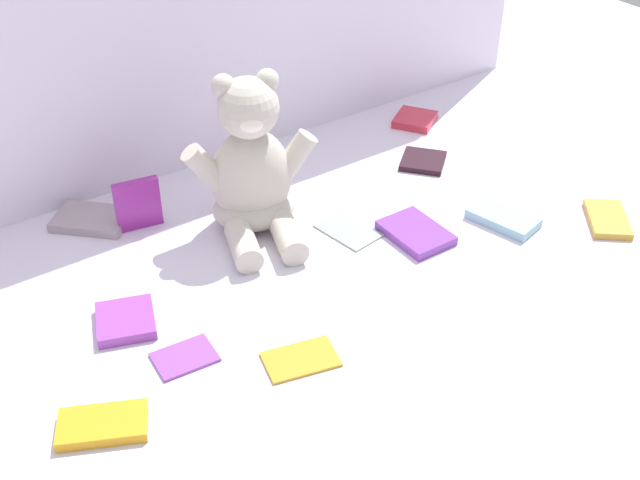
% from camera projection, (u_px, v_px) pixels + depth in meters
% --- Properties ---
extents(ground_plane, '(3.20, 3.20, 0.00)m').
position_uv_depth(ground_plane, '(285.00, 260.00, 1.43)').
color(ground_plane, silver).
extents(teddy_bear, '(0.25, 0.25, 0.30)m').
position_uv_depth(teddy_bear, '(252.00, 173.00, 1.46)').
color(teddy_bear, beige).
rests_on(teddy_bear, ground_plane).
extents(book_case_0, '(0.09, 0.13, 0.01)m').
position_uv_depth(book_case_0, '(348.00, 230.00, 1.50)').
color(book_case_0, '#939F98').
rests_on(book_case_0, ground_plane).
extents(book_case_1, '(0.10, 0.14, 0.02)m').
position_uv_depth(book_case_1, '(503.00, 218.00, 1.52)').
color(book_case_1, '#8EBECF').
rests_on(book_case_1, ground_plane).
extents(book_case_2, '(0.12, 0.12, 0.02)m').
position_uv_depth(book_case_2, '(126.00, 321.00, 1.28)').
color(book_case_2, purple).
rests_on(book_case_2, ground_plane).
extents(book_case_3, '(0.13, 0.14, 0.01)m').
position_uv_depth(book_case_3, '(608.00, 219.00, 1.52)').
color(book_case_3, gold).
rests_on(book_case_3, ground_plane).
extents(book_case_4, '(0.12, 0.09, 0.01)m').
position_uv_depth(book_case_4, '(301.00, 358.00, 1.22)').
color(book_case_4, gold).
rests_on(book_case_4, ground_plane).
extents(book_case_5, '(0.09, 0.13, 0.02)m').
position_uv_depth(book_case_5, '(416.00, 233.00, 1.48)').
color(book_case_5, purple).
rests_on(book_case_5, ground_plane).
extents(book_case_6, '(0.12, 0.12, 0.02)m').
position_uv_depth(book_case_6, '(415.00, 120.00, 1.85)').
color(book_case_6, '#C92C3D').
rests_on(book_case_6, ground_plane).
extents(book_case_7, '(0.13, 0.13, 0.01)m').
position_uv_depth(book_case_7, '(423.00, 161.00, 1.70)').
color(book_case_7, black).
rests_on(book_case_7, ground_plane).
extents(book_case_8, '(0.09, 0.03, 0.10)m').
position_uv_depth(book_case_8, '(138.00, 204.00, 1.49)').
color(book_case_8, '#8F248A').
rests_on(book_case_8, ground_plane).
extents(book_case_9, '(0.10, 0.07, 0.01)m').
position_uv_depth(book_case_9, '(185.00, 356.00, 1.22)').
color(book_case_9, purple).
rests_on(book_case_9, ground_plane).
extents(book_case_10, '(0.16, 0.16, 0.02)m').
position_uv_depth(book_case_10, '(92.00, 219.00, 1.52)').
color(book_case_10, '#9F8B96').
rests_on(book_case_10, ground_plane).
extents(book_case_11, '(0.14, 0.11, 0.02)m').
position_uv_depth(book_case_11, '(103.00, 425.00, 1.11)').
color(book_case_11, orange).
rests_on(book_case_11, ground_plane).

